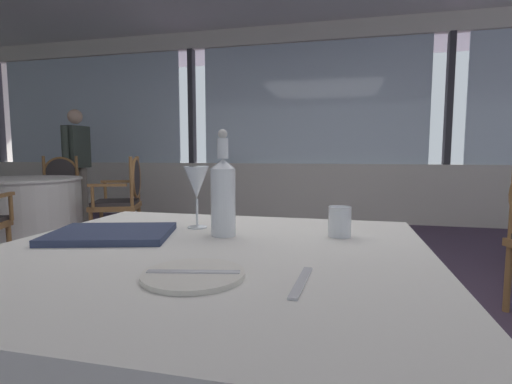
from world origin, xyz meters
The scene contains 13 objects.
ground_plane centered at (0.00, 0.00, 0.00)m, with size 15.28×15.28×0.00m, color #47384C.
window_wall_far centered at (0.00, 3.50, 1.14)m, with size 11.75×0.14×2.85m.
side_plate centered at (0.21, -1.44, 0.76)m, with size 0.21×0.21×0.01m, color silver.
butter_knife centered at (0.21, -1.44, 0.76)m, with size 0.19×0.02×0.00m, color silver.
dinner_fork centered at (0.42, -1.43, 0.75)m, with size 0.18×0.02×0.00m, color silver.
water_bottle centered at (0.15, -1.06, 0.88)m, with size 0.07×0.07×0.32m.
wine_glass centered at (0.03, -0.97, 0.90)m, with size 0.08×0.08×0.20m.
water_tumbler centered at (0.49, -1.00, 0.80)m, with size 0.07×0.07×0.09m, color white.
menu_book centered at (-0.17, -1.16, 0.76)m, with size 0.34×0.25×0.02m, color #2D3856.
background_table_1 centered at (-2.68, 1.01, 0.38)m, with size 1.15×1.15×0.75m.
dining_chair_1_1 centered at (-1.75, 1.38, 0.57)m, with size 0.60×0.63×0.97m.
dining_chair_1_2 centered at (-3.05, 1.94, 0.56)m, with size 0.63×0.60×0.97m.
diner_person_0 centered at (-3.28, 2.60, 0.93)m, with size 0.21×0.53×1.63m.
Camera 1 is at (0.50, -2.13, 1.00)m, focal length 26.34 mm.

